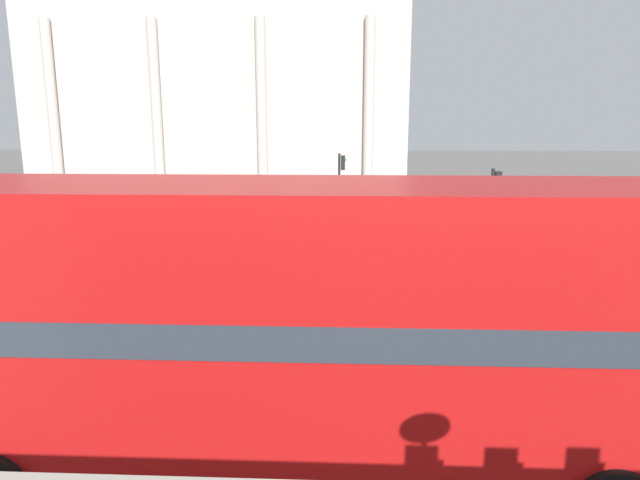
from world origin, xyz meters
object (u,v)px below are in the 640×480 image
Objects in this scene: plaza_building_left at (224,88)px; pedestrian_white at (295,209)px; traffic_light_near at (415,240)px; pedestrian_blue at (165,276)px; double_decker_bus at (301,322)px; traffic_light_mid at (493,205)px; pedestrian_yellow at (296,190)px; pedestrian_grey at (305,188)px; car_silver at (327,251)px; traffic_light_far at (341,179)px; car_black at (151,244)px.

pedestrian_white is at bearing -72.11° from plaza_building_left.
pedestrian_blue is (-6.50, 2.37, -1.58)m from traffic_light_near.
traffic_light_mid is at bearing 64.10° from double_decker_bus.
double_decker_bus is at bearing -151.09° from pedestrian_yellow.
pedestrian_white is (9.44, -29.25, -7.35)m from plaza_building_left.
traffic_light_mid is (5.68, 12.07, -0.08)m from double_decker_bus.
traffic_light_near reaches higher than pedestrian_grey.
plaza_building_left is 21.72× the size of pedestrian_yellow.
plaza_building_left is at bearing 102.28° from double_decker_bus.
plaza_building_left reaches higher than car_silver.
double_decker_bus is at bearing -115.19° from traffic_light_mid.
pedestrian_white is at bearing 170.11° from pedestrian_grey.
traffic_light_near is 15.35m from pedestrian_white.
traffic_light_mid reaches higher than pedestrian_blue.
pedestrian_yellow is 0.85m from pedestrian_grey.
double_decker_bus reaches higher than traffic_light_far.
car_silver is 2.60× the size of pedestrian_yellow.
pedestrian_white is (-1.86, 19.71, -1.48)m from double_decker_bus.
pedestrian_white is 0.95× the size of pedestrian_grey.
traffic_light_mid is 5.95m from car_silver.
double_decker_bus is 27.87m from pedestrian_yellow.
traffic_light_near is 23.26m from pedestrian_yellow.
pedestrian_grey is at bearing -13.25° from pedestrian_yellow.
car_silver is at bearing -145.65° from pedestrian_blue.
traffic_light_far is at bearing 15.27° from car_silver.
car_black is at bearing -82.63° from plaza_building_left.
traffic_light_mid is (3.51, 7.08, -0.21)m from traffic_light_near.
pedestrian_yellow is 0.91× the size of pedestrian_grey.
plaza_building_left is 37.19m from car_black.
double_decker_bus is 8.66m from pedestrian_blue.
plaza_building_left is 41.04m from traffic_light_mid.
traffic_light_near is 7.52m from car_silver.
traffic_light_mid is 0.86× the size of car_black.
double_decker_bus is at bearing -163.41° from pedestrian_white.
plaza_building_left is 8.37× the size of car_black.
car_silver is 1.00× the size of car_black.
car_black is 5.96m from pedestrian_blue.
pedestrian_blue is (-4.34, 7.36, -1.44)m from double_decker_bus.
pedestrian_white is at bearing -113.75° from pedestrian_blue.
traffic_light_far is (0.36, 20.40, -0.06)m from double_decker_bus.
car_silver is at bearing -73.08° from plaza_building_left.
traffic_light_mid reaches higher than car_black.
pedestrian_blue is at bearing -12.33° from car_black.
plaza_building_left reaches higher than pedestrian_blue.
traffic_light_mid is 2.08× the size of pedestrian_blue.
pedestrian_yellow is at bearing -107.62° from pedestrian_blue.
double_decker_bus is 2.95× the size of traffic_light_mid.
double_decker_bus is 6.32× the size of pedestrian_white.
car_black is (-6.63, 12.85, -1.74)m from double_decker_bus.
plaza_building_left is at bearing 114.71° from traffic_light_mid.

